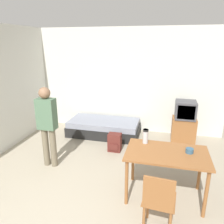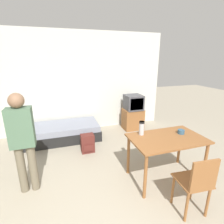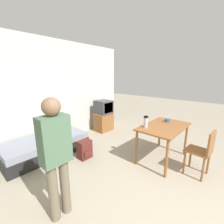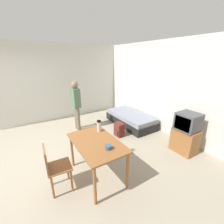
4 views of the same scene
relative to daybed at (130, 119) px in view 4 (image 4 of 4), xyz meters
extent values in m
plane|color=#9E937F|center=(0.29, -3.41, -0.20)|extent=(20.00, 20.00, 0.00)
cube|color=silver|center=(0.29, 0.55, 1.15)|extent=(5.36, 0.06, 2.70)
cube|color=silver|center=(-1.92, -1.44, 1.15)|extent=(0.06, 4.93, 2.70)
cube|color=black|center=(0.00, 0.00, -0.07)|extent=(1.82, 0.88, 0.26)
cube|color=gray|center=(0.00, 0.00, 0.13)|extent=(1.77, 0.86, 0.14)
cube|color=brown|center=(1.99, 0.09, 0.10)|extent=(0.56, 0.42, 0.59)
cube|color=#424247|center=(1.99, 0.09, 0.61)|extent=(0.47, 0.47, 0.42)
cube|color=black|center=(1.99, -0.13, 0.61)|extent=(0.38, 0.01, 0.32)
cube|color=brown|center=(1.58, -2.10, 0.56)|extent=(1.21, 0.74, 0.03)
cylinder|color=brown|center=(1.04, -2.41, 0.17)|extent=(0.05, 0.05, 0.74)
cylinder|color=brown|center=(2.13, -2.41, 0.17)|extent=(0.05, 0.05, 0.74)
cylinder|color=brown|center=(1.04, -1.79, 0.17)|extent=(0.05, 0.05, 0.74)
cylinder|color=brown|center=(2.13, -1.79, 0.17)|extent=(0.05, 0.05, 0.74)
cube|color=brown|center=(1.52, -2.79, 0.27)|extent=(0.42, 0.42, 0.02)
cube|color=brown|center=(1.50, -2.97, 0.48)|extent=(0.36, 0.06, 0.40)
cylinder|color=brown|center=(1.68, -2.64, 0.03)|extent=(0.04, 0.04, 0.46)
cylinder|color=brown|center=(1.37, -2.62, 0.03)|extent=(0.04, 0.04, 0.46)
cylinder|color=brown|center=(1.66, -2.95, 0.03)|extent=(0.04, 0.04, 0.46)
cylinder|color=brown|center=(1.35, -2.93, 0.03)|extent=(0.04, 0.04, 0.46)
cylinder|color=#6B604C|center=(-0.68, -1.70, 0.19)|extent=(0.12, 0.12, 0.77)
cylinder|color=#6B604C|center=(-0.52, -1.70, 0.19)|extent=(0.12, 0.12, 0.77)
cube|color=#4C6B51|center=(-0.60, -1.70, 0.87)|extent=(0.34, 0.20, 0.58)
sphere|color=#846047|center=(-0.60, -1.70, 1.26)|extent=(0.21, 0.21, 0.21)
cylinder|color=#B7B7BC|center=(1.24, -1.86, 0.69)|extent=(0.08, 0.08, 0.24)
cylinder|color=black|center=(1.24, -1.86, 0.79)|extent=(0.09, 0.09, 0.03)
cylinder|color=#335670|center=(1.90, -2.04, 0.60)|extent=(0.11, 0.11, 0.07)
cube|color=#56231E|center=(0.48, -0.81, 0.01)|extent=(0.29, 0.21, 0.41)
cube|color=#56231E|center=(0.48, -0.93, -0.05)|extent=(0.20, 0.03, 0.14)
camera|label=1|loc=(1.49, -5.10, 2.11)|focal=35.00mm
camera|label=2|loc=(-0.07, -4.29, 1.82)|focal=28.00mm
camera|label=3|loc=(-1.35, -3.27, 1.60)|focal=24.00mm
camera|label=4|loc=(3.75, -3.13, 2.01)|focal=24.00mm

